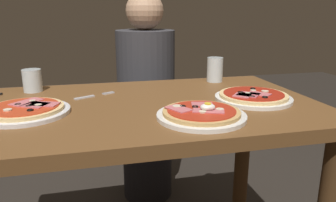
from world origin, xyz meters
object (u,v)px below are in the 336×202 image
Objects in this scene: dining_table at (129,141)px; pizza_across_right at (253,97)px; pizza_across_left at (25,110)px; fork at (92,96)px; diner_person at (146,105)px; water_glass_far at (215,71)px; pizza_foreground at (201,114)px; water_glass_near at (32,82)px.

pizza_across_right is (0.43, -0.05, 0.14)m from dining_table.
pizza_across_left is at bearing -174.03° from dining_table.
diner_person reaches higher than fork.
pizza_across_right is 0.83m from diner_person.
dining_table is 0.53m from water_glass_far.
diner_person reaches higher than dining_table.
pizza_foreground is 0.98× the size of pizza_across_left.
pizza_across_left is 0.25m from fork.
pizza_foreground is (0.19, -0.19, 0.14)m from dining_table.
pizza_across_right is at bearing -22.11° from water_glass_near.
water_glass_near is 0.26m from fork.
diner_person is (0.30, 0.58, -0.22)m from fork.
pizza_across_left and pizza_across_right have the same top height.
water_glass_near is at bearing 147.99° from fork.
water_glass_near is at bearing 139.08° from pizza_foreground.
diner_person is (-0.25, 0.76, -0.23)m from pizza_across_right.
pizza_foreground is at bearing -44.96° from dining_table.
dining_table is 4.85× the size of pizza_across_right.
diner_person is (0.18, 0.71, -0.09)m from dining_table.
pizza_foreground is 0.22× the size of diner_person.
pizza_foreground is 0.93m from diner_person.
diner_person is (-0.01, 0.90, -0.23)m from pizza_foreground.
pizza_foreground is 3.04× the size of water_glass_near.
pizza_foreground reaches higher than dining_table.
dining_table is 0.74m from diner_person.
water_glass_far is at bearing 33.67° from dining_table.
pizza_across_left is 0.30m from water_glass_near.
water_glass_near is (-0.33, 0.26, 0.17)m from dining_table.
fork is at bearing -32.01° from water_glass_near.
pizza_foreground is 1.78× the size of fork.
pizza_across_left is at bearing 178.93° from pizza_across_right.
diner_person reaches higher than pizza_foreground.
dining_table is at bearing -47.81° from fork.
pizza_across_right is at bearing -86.87° from water_glass_far.
pizza_foreground is 0.70m from water_glass_near.
dining_table is 0.31m from pizza_foreground.
fork is (0.20, 0.16, -0.01)m from pizza_across_left.
pizza_across_left is (-0.31, -0.03, 0.14)m from dining_table.
fork is at bearing 132.19° from dining_table.
diner_person reaches higher than pizza_across_right.
pizza_across_left is 0.74m from pizza_across_right.
water_glass_far is (-0.02, 0.32, 0.03)m from pizza_across_right.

